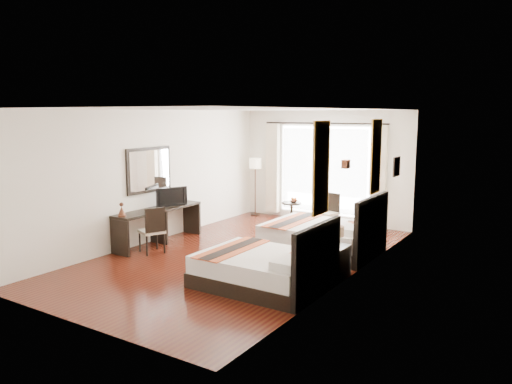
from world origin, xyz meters
The scene contains 29 objects.
floor centered at (0.00, 0.00, -0.01)m, with size 4.50×7.50×0.01m, color #350E09.
ceiling centered at (0.00, 0.00, 2.79)m, with size 4.50×7.50×0.02m, color white.
wall_headboard centered at (2.25, 0.00, 1.40)m, with size 0.01×7.50×2.80m, color silver.
wall_desk centered at (-2.25, 0.00, 1.40)m, with size 0.01×7.50×2.80m, color silver.
wall_window centered at (0.00, 3.75, 1.40)m, with size 4.50×0.01×2.80m, color silver.
wall_entry centered at (0.00, -3.75, 1.40)m, with size 4.50×0.01×2.80m, color silver.
window_glass centered at (0.00, 3.73, 1.30)m, with size 2.40×0.02×2.20m, color white.
sheer_curtain centered at (0.00, 3.67, 1.30)m, with size 2.30×0.02×2.10m, color white.
drape_left centered at (-1.45, 3.63, 1.28)m, with size 0.35×0.14×2.35m, color beige.
drape_right centered at (1.45, 3.63, 1.28)m, with size 0.35×0.14×2.35m, color beige.
art_panel_near centered at (2.23, -1.20, 1.95)m, with size 0.03×0.50×1.35m, color maroon.
art_panel_far centered at (2.23, 1.11, 1.95)m, with size 0.03×0.50×1.35m, color maroon.
wall_sconce centered at (2.19, -0.19, 1.92)m, with size 0.10×0.14×0.14m, color #432418.
mirror_frame centered at (-2.22, -0.15, 1.55)m, with size 0.04×1.25×0.95m, color black.
mirror_glass centered at (-2.19, -0.15, 1.55)m, with size 0.01×1.12×0.82m, color white.
bed_near centered at (1.31, -1.20, 0.29)m, with size 2.00×1.56×1.12m.
bed_far centered at (1.24, 1.11, 0.31)m, with size 2.14×1.67×1.21m.
nightstand centered at (2.00, -0.19, 0.27)m, with size 0.45×0.56×0.53m, color black.
table_lamp centered at (2.03, -0.10, 0.74)m, with size 0.23×0.23×0.36m.
vase centered at (1.98, -0.36, 0.56)m, with size 0.12×0.12×0.12m, color black.
console_desk centered at (-1.99, -0.15, 0.38)m, with size 0.50×2.20×0.76m, color black.
television centered at (-1.97, 0.21, 0.96)m, with size 0.71×0.09×0.41m, color black.
bronze_figurine centered at (-1.99, -1.15, 0.88)m, with size 0.16×0.16×0.24m, color #432418, non-canonical shape.
desk_chair centered at (-1.59, -0.75, 0.28)m, with size 0.56×0.56×0.93m.
floor_lamp centered at (-1.88, 3.44, 1.30)m, with size 0.31×0.31×1.55m.
side_table centered at (-0.49, 2.94, 0.28)m, with size 0.49×0.49×0.56m, color black.
fruit_bowl centered at (-0.45, 2.97, 0.58)m, with size 0.20×0.20×0.05m, color #452C18.
window_chair centered at (0.52, 2.89, 0.27)m, with size 0.50×0.50×0.87m.
jute_rug centered at (-0.21, 2.32, 0.01)m, with size 1.29×0.88×0.01m, color tan.
Camera 1 is at (5.28, -7.69, 2.73)m, focal length 35.00 mm.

